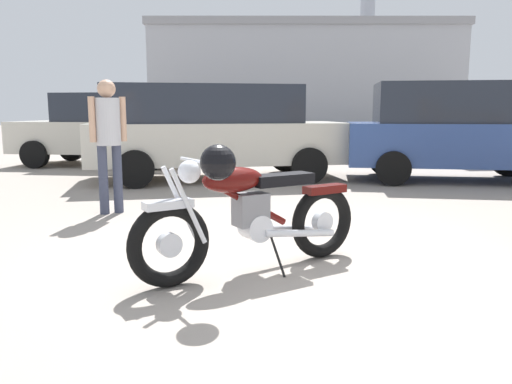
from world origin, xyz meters
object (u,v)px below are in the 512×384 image
Objects in this scene: vintage_motorcycle at (249,213)px; silver_sedan_mid at (492,125)px; pale_sedan_back at (213,129)px; bystander at (108,132)px; dark_sedan_left at (452,131)px; blue_hatchback_right at (107,130)px.

vintage_motorcycle is 0.46× the size of silver_sedan_mid.
pale_sedan_back is at bearing -159.59° from silver_sedan_mid.
pale_sedan_back reaches higher than vintage_motorcycle.
bystander is 0.41× the size of silver_sedan_mid.
silver_sedan_mid is (8.03, 6.37, -0.10)m from bystander.
silver_sedan_mid is at bearing 64.66° from dark_sedan_left.
blue_hatchback_right reaches higher than bystander.
bystander is 6.18m from dark_sedan_left.
blue_hatchback_right is (-3.18, 8.16, 0.34)m from vintage_motorcycle.
pale_sedan_back is 7.61m from silver_sedan_mid.
silver_sedan_mid is (2.53, 3.56, 0.00)m from dark_sedan_left.
dark_sedan_left is 0.84× the size of pale_sedan_back.
pale_sedan_back is at bearing -114.42° from vintage_motorcycle.
bystander is at bearing -85.32° from vintage_motorcycle.
vintage_motorcycle is at bearing -92.67° from pale_sedan_back.
blue_hatchback_right reaches higher than vintage_motorcycle.
silver_sedan_mid reaches higher than vintage_motorcycle.
pale_sedan_back is (2.62, -2.58, 0.10)m from blue_hatchback_right.
vintage_motorcycle is 0.45× the size of dark_sedan_left.
pale_sedan_back is (-4.37, 0.35, 0.02)m from dark_sedan_left.
pale_sedan_back is at bearing 144.46° from blue_hatchback_right.
vintage_motorcycle is 3.01m from bystander.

